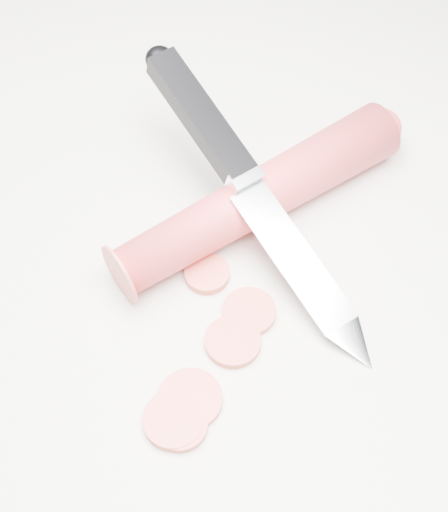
{
  "coord_description": "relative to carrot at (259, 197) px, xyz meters",
  "views": [
    {
      "loc": [
        0.02,
        -0.26,
        0.41
      ],
      "look_at": [
        -0.01,
        0.01,
        0.02
      ],
      "focal_mm": 50.0,
      "sensor_mm": 36.0,
      "label": 1
    }
  ],
  "objects": [
    {
      "name": "carrot_slice_5",
      "position": [
        -0.01,
        -0.11,
        -0.02
      ],
      "size": [
        0.04,
        0.04,
        0.01
      ],
      "primitive_type": "cylinder",
      "color": "#D1473B",
      "rests_on": "ground"
    },
    {
      "name": "carrot_slice_4",
      "position": [
        -0.0,
        -0.08,
        -0.02
      ],
      "size": [
        0.04,
        0.04,
        0.01
      ],
      "primitive_type": "cylinder",
      "color": "#D1473B",
      "rests_on": "ground"
    },
    {
      "name": "carrot_slice_1",
      "position": [
        -0.03,
        -0.06,
        -0.02
      ],
      "size": [
        0.03,
        0.03,
        0.01
      ],
      "primitive_type": "cylinder",
      "color": "#D1473B",
      "rests_on": "ground"
    },
    {
      "name": "ground",
      "position": [
        -0.01,
        -0.06,
        -0.02
      ],
      "size": [
        2.4,
        2.4,
        0.0
      ],
      "primitive_type": "plane",
      "color": "silver",
      "rests_on": "ground"
    },
    {
      "name": "carrot_slice_2",
      "position": [
        -0.03,
        -0.15,
        -0.02
      ],
      "size": [
        0.04,
        0.04,
        0.01
      ],
      "primitive_type": "cylinder",
      "color": "#D1473B",
      "rests_on": "ground"
    },
    {
      "name": "kitchen_knife",
      "position": [
        -0.0,
        -0.02,
        0.02
      ],
      "size": [
        0.19,
        0.21,
        0.09
      ],
      "primitive_type": null,
      "color": "silver",
      "rests_on": "ground"
    },
    {
      "name": "carrot_slice_0",
      "position": [
        -0.03,
        -0.16,
        -0.02
      ],
      "size": [
        0.03,
        0.03,
        0.01
      ],
      "primitive_type": "cylinder",
      "color": "#D1473B",
      "rests_on": "ground"
    },
    {
      "name": "carrot",
      "position": [
        0.0,
        0.0,
        0.0
      ],
      "size": [
        0.2,
        0.18,
        0.04
      ],
      "primitive_type": "cylinder",
      "rotation": [
        1.57,
        0.0,
        -0.86
      ],
      "color": "red",
      "rests_on": "ground"
    },
    {
      "name": "carrot_slice_3",
      "position": [
        -0.04,
        -0.16,
        -0.02
      ],
      "size": [
        0.04,
        0.04,
        0.01
      ],
      "primitive_type": "cylinder",
      "color": "#D1473B",
      "rests_on": "ground"
    }
  ]
}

